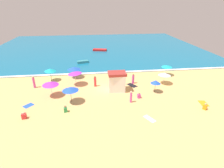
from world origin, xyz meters
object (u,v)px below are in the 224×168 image
Objects in this scene: beach_umbrella_7 at (50,70)px; beachgoer_7 at (65,109)px; beach_umbrella_3 at (165,74)px; beach_umbrella_6 at (156,82)px; beach_umbrella_1 at (70,89)px; beachgoer_3 at (24,116)px; small_boat_1 at (83,62)px; beachgoer_6 at (133,79)px; small_boat_0 at (100,50)px; beachgoer_0 at (95,82)px; beachgoer_2 at (34,82)px; beachgoer_5 at (139,96)px; beach_umbrella_0 at (50,83)px; beach_umbrella_2 at (74,68)px; beachgoer_1 at (205,107)px; beachgoer_4 at (131,97)px; lifeguard_cabana at (117,81)px; beach_umbrella_5 at (75,73)px; beach_umbrella_4 at (167,66)px.

beach_umbrella_7 reaches higher than beachgoer_7.
beach_umbrella_3 is 1.40× the size of beach_umbrella_6.
beachgoer_3 is (-5.16, -3.11, -1.65)m from beach_umbrella_1.
beachgoer_6 is at bearing -53.85° from small_boat_1.
small_boat_0 is at bearing 78.74° from beachgoer_7.
beachgoer_7 is (-3.89, -6.99, -0.45)m from beachgoer_0.
beach_umbrella_1 is at bearing -40.72° from beachgoer_2.
beach_umbrella_3 is at bearing 38.91° from beachgoer_5.
beach_umbrella_0 is 12.97m from beachgoer_6.
beach_umbrella_2 reaches higher than beach_umbrella_6.
beachgoer_1 is 0.53× the size of beachgoer_4.
beachgoer_5 is (9.55, -8.71, -1.42)m from beach_umbrella_2.
small_boat_0 is (8.32, 25.19, -1.64)m from beach_umbrella_0.
beach_umbrella_0 is 3.60× the size of beachgoer_1.
beach_umbrella_0 is 0.82× the size of small_boat_0.
lifeguard_cabana reaches higher than beach_umbrella_6.
beachgoer_0 is 1.98× the size of beachgoer_1.
beach_umbrella_5 is 12.65m from beach_umbrella_6.
beach_umbrella_6 reaches higher than beachgoer_7.
beach_umbrella_0 is 17.74m from beach_umbrella_3.
beach_umbrella_6 is at bearing -53.65° from beachgoer_6.
beachgoer_0 is at bearing -22.89° from beach_umbrella_7.
beachgoer_5 is at bearing -18.64° from beachgoer_2.
beach_umbrella_7 is 10.83m from beachgoer_7.
beachgoer_3 reaches higher than small_boat_1.
beach_umbrella_5 is (-14.45, 1.27, 0.43)m from beach_umbrella_3.
beachgoer_4 is at bearing -141.60° from beach_umbrella_3.
beach_umbrella_4 is 11.77m from beachgoer_1.
beachgoer_6 is 0.43× the size of small_boat_0.
beachgoer_2 is (-23.08, 9.12, 0.55)m from beachgoer_1.
beachgoer_6 is at bearing 129.22° from beachgoer_1.
small_boat_1 is at bearing 58.03° from beachgoer_2.
small_boat_0 is 11.35m from small_boat_1.
beachgoer_0 is 0.68× the size of small_boat_1.
beach_umbrella_2 is at bearing -98.44° from small_boat_1.
beachgoer_5 is (13.42, -7.74, -1.64)m from beach_umbrella_7.
beachgoer_2 is (-6.21, 5.34, -1.06)m from beach_umbrella_1.
beach_umbrella_0 is 1.18× the size of beach_umbrella_3.
beachgoer_5 is at bearing 13.51° from beachgoer_7.
beach_umbrella_7 is (-4.26, 2.19, -0.16)m from beach_umbrella_5.
beach_umbrella_5 reaches higher than beach_umbrella_4.
small_boat_1 is (-4.36, -10.48, 0.02)m from small_boat_0.
beachgoer_5 is (-5.29, -4.27, -1.37)m from beach_umbrella_3.
beach_umbrella_3 is (17.60, 2.18, -0.27)m from beach_umbrella_0.
beachgoer_2 is at bearing 177.32° from beach_umbrella_3.
beach_umbrella_3 is (14.85, -4.44, -0.05)m from beach_umbrella_2.
beachgoer_2 is 16.44m from beachgoer_5.
lifeguard_cabana is at bearing -169.06° from beach_umbrella_3.
beachgoer_4 is (14.17, -6.28, -0.11)m from beachgoer_2.
beach_umbrella_1 is 1.08× the size of beach_umbrella_7.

